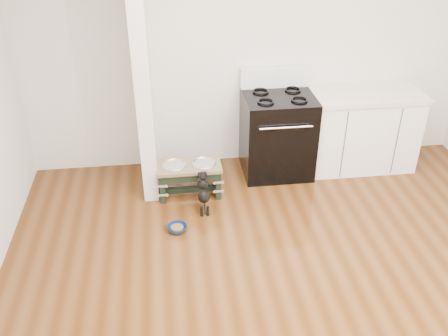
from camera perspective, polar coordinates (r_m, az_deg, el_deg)
ground at (r=4.15m, az=8.94°, el=-15.92°), size 5.00×5.00×0.00m
room_shell at (r=3.18m, az=11.27°, el=4.53°), size 5.00×5.00×5.00m
partition_wall at (r=5.08m, az=-9.38°, el=11.52°), size 0.15×0.80×2.70m
oven_range at (r=5.61m, az=6.11°, el=3.97°), size 0.76×0.69×1.14m
cabinet_run at (r=5.92m, az=15.36°, el=4.26°), size 1.24×0.64×0.91m
dog_feeder at (r=5.26m, az=-3.98°, el=-0.60°), size 0.67×0.36×0.38m
puppy at (r=5.03m, az=-2.38°, el=-2.69°), size 0.12×0.34×0.41m
floor_bowl at (r=4.87m, az=-5.38°, el=-6.88°), size 0.22×0.22×0.06m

